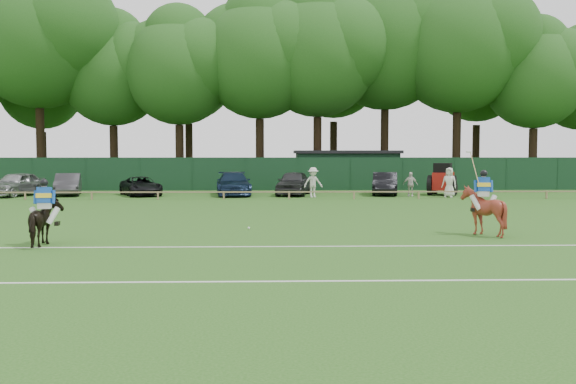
{
  "coord_description": "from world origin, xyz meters",
  "views": [
    {
      "loc": [
        -0.14,
        -19.21,
        2.81
      ],
      "look_at": [
        0.5,
        3.0,
        1.4
      ],
      "focal_mm": 38.0,
      "sensor_mm": 36.0,
      "label": 1
    }
  ],
  "objects_px": {
    "hatch_grey": "(294,183)",
    "spectator_left": "(313,182)",
    "horse_chestnut": "(483,211)",
    "polo_ball": "(249,228)",
    "suv_black": "(141,186)",
    "sedan_navy": "(233,184)",
    "horse_dark": "(45,222)",
    "sedan_silver": "(16,184)",
    "spectator_mid": "(410,184)",
    "estate_black": "(385,184)",
    "spectator_right": "(449,182)",
    "sedan_grey": "(68,184)",
    "utility_shed": "(346,169)",
    "tractor": "(443,180)"
  },
  "relations": [
    {
      "from": "hatch_grey",
      "to": "spectator_left",
      "type": "relative_size",
      "value": 2.51
    },
    {
      "from": "horse_chestnut",
      "to": "polo_ball",
      "type": "bearing_deg",
      "value": -2.22
    },
    {
      "from": "suv_black",
      "to": "sedan_navy",
      "type": "distance_m",
      "value": 6.14
    },
    {
      "from": "horse_dark",
      "to": "spectator_left",
      "type": "height_order",
      "value": "spectator_left"
    },
    {
      "from": "sedan_silver",
      "to": "polo_ball",
      "type": "relative_size",
      "value": 51.96
    },
    {
      "from": "sedan_silver",
      "to": "suv_black",
      "type": "distance_m",
      "value": 8.06
    },
    {
      "from": "spectator_mid",
      "to": "polo_ball",
      "type": "distance_m",
      "value": 19.66
    },
    {
      "from": "sedan_navy",
      "to": "estate_black",
      "type": "xyz_separation_m",
      "value": [
        10.25,
        0.2,
        -0.02
      ]
    },
    {
      "from": "spectator_right",
      "to": "horse_dark",
      "type": "bearing_deg",
      "value": -99.46
    },
    {
      "from": "sedan_grey",
      "to": "utility_shed",
      "type": "relative_size",
      "value": 0.53
    },
    {
      "from": "spectator_right",
      "to": "utility_shed",
      "type": "xyz_separation_m",
      "value": [
        -5.29,
        10.67,
        0.58
      ]
    },
    {
      "from": "spectator_mid",
      "to": "spectator_right",
      "type": "distance_m",
      "value": 2.47
    },
    {
      "from": "sedan_grey",
      "to": "tractor",
      "type": "relative_size",
      "value": 1.47
    },
    {
      "from": "sedan_silver",
      "to": "tractor",
      "type": "distance_m",
      "value": 28.29
    },
    {
      "from": "sedan_silver",
      "to": "tractor",
      "type": "bearing_deg",
      "value": 13.23
    },
    {
      "from": "estate_black",
      "to": "utility_shed",
      "type": "bearing_deg",
      "value": 112.16
    },
    {
      "from": "horse_chestnut",
      "to": "spectator_left",
      "type": "distance_m",
      "value": 18.8
    },
    {
      "from": "suv_black",
      "to": "polo_ball",
      "type": "relative_size",
      "value": 50.12
    },
    {
      "from": "sedan_grey",
      "to": "polo_ball",
      "type": "bearing_deg",
      "value": -70.3
    },
    {
      "from": "utility_shed",
      "to": "tractor",
      "type": "height_order",
      "value": "utility_shed"
    },
    {
      "from": "sedan_grey",
      "to": "suv_black",
      "type": "bearing_deg",
      "value": -19.8
    },
    {
      "from": "hatch_grey",
      "to": "utility_shed",
      "type": "distance_m",
      "value": 9.53
    },
    {
      "from": "sedan_silver",
      "to": "spectator_mid",
      "type": "bearing_deg",
      "value": 10.71
    },
    {
      "from": "sedan_navy",
      "to": "sedan_silver",
      "type": "bearing_deg",
      "value": 175.63
    },
    {
      "from": "suv_black",
      "to": "spectator_right",
      "type": "xyz_separation_m",
      "value": [
        20.05,
        -2.17,
        0.33
      ]
    },
    {
      "from": "sedan_silver",
      "to": "estate_black",
      "type": "height_order",
      "value": "sedan_silver"
    },
    {
      "from": "spectator_left",
      "to": "spectator_mid",
      "type": "height_order",
      "value": "spectator_left"
    },
    {
      "from": "sedan_navy",
      "to": "tractor",
      "type": "height_order",
      "value": "tractor"
    },
    {
      "from": "utility_shed",
      "to": "horse_chestnut",
      "type": "bearing_deg",
      "value": -87.69
    },
    {
      "from": "spectator_mid",
      "to": "tractor",
      "type": "bearing_deg",
      "value": 38.66
    },
    {
      "from": "spectator_right",
      "to": "tractor",
      "type": "relative_size",
      "value": 0.63
    },
    {
      "from": "horse_chestnut",
      "to": "sedan_silver",
      "type": "bearing_deg",
      "value": -28.65
    },
    {
      "from": "utility_shed",
      "to": "tractor",
      "type": "relative_size",
      "value": 2.76
    },
    {
      "from": "horse_dark",
      "to": "hatch_grey",
      "type": "distance_m",
      "value": 23.79
    },
    {
      "from": "sedan_grey",
      "to": "polo_ball",
      "type": "distance_m",
      "value": 22.63
    },
    {
      "from": "sedan_navy",
      "to": "utility_shed",
      "type": "xyz_separation_m",
      "value": [
        8.62,
        8.39,
        0.76
      ]
    },
    {
      "from": "horse_dark",
      "to": "suv_black",
      "type": "bearing_deg",
      "value": -90.91
    },
    {
      "from": "horse_chestnut",
      "to": "spectator_right",
      "type": "distance_m",
      "value": 18.41
    },
    {
      "from": "horse_chestnut",
      "to": "tractor",
      "type": "bearing_deg",
      "value": -91.28
    },
    {
      "from": "hatch_grey",
      "to": "horse_chestnut",
      "type": "bearing_deg",
      "value": -63.6
    },
    {
      "from": "estate_black",
      "to": "spectator_mid",
      "type": "bearing_deg",
      "value": -38.27
    },
    {
      "from": "suv_black",
      "to": "spectator_left",
      "type": "xyz_separation_m",
      "value": [
        11.35,
        -1.88,
        0.33
      ]
    },
    {
      "from": "sedan_grey",
      "to": "utility_shed",
      "type": "xyz_separation_m",
      "value": [
        19.72,
        8.06,
        0.8
      ]
    },
    {
      "from": "estate_black",
      "to": "hatch_grey",
      "type": "bearing_deg",
      "value": -167.94
    },
    {
      "from": "sedan_silver",
      "to": "horse_chestnut",
      "type": "bearing_deg",
      "value": -26.7
    },
    {
      "from": "sedan_navy",
      "to": "spectator_right",
      "type": "distance_m",
      "value": 14.1
    },
    {
      "from": "hatch_grey",
      "to": "sedan_grey",
      "type": "bearing_deg",
      "value": -170.38
    },
    {
      "from": "horse_dark",
      "to": "spectator_left",
      "type": "xyz_separation_m",
      "value": [
        9.6,
        20.19,
        0.24
      ]
    },
    {
      "from": "horse_dark",
      "to": "polo_ball",
      "type": "xyz_separation_m",
      "value": [
        6.06,
        3.85,
        -0.67
      ]
    },
    {
      "from": "hatch_grey",
      "to": "polo_ball",
      "type": "bearing_deg",
      "value": -86.71
    }
  ]
}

